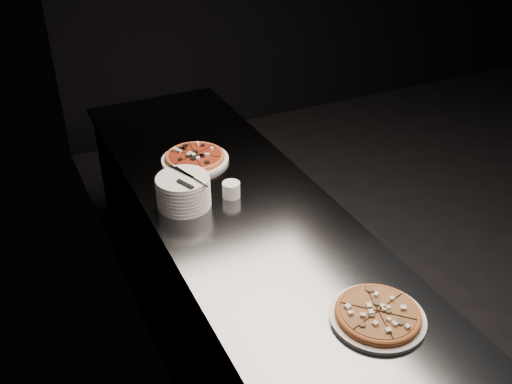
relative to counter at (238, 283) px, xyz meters
name	(u,v)px	position (x,y,z in m)	size (l,w,h in m)	color
wall_left	(138,110)	(-0.37, 0.00, 0.94)	(0.02, 5.00, 2.80)	black
counter	(238,283)	(0.00, 0.00, 0.00)	(0.74, 2.44, 0.92)	#57595E
pizza_mushroom	(378,315)	(0.11, -0.83, 0.48)	(0.33, 0.33, 0.04)	white
pizza_tomato	(195,157)	(-0.04, 0.39, 0.48)	(0.36, 0.36, 0.04)	white
plate_stack	(183,191)	(-0.21, 0.06, 0.52)	(0.22, 0.22, 0.13)	white
cutlery	(186,178)	(-0.20, 0.04, 0.59)	(0.08, 0.23, 0.01)	#AEB1B5
ramekin	(231,189)	(-0.01, 0.03, 0.49)	(0.08, 0.08, 0.07)	white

